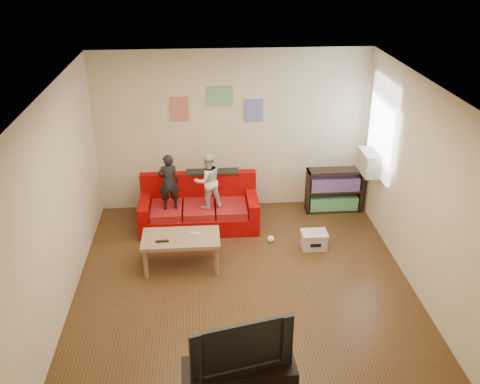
{
  "coord_description": "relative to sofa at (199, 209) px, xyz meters",
  "views": [
    {
      "loc": [
        -0.5,
        -5.87,
        4.26
      ],
      "look_at": [
        0.0,
        0.8,
        1.05
      ],
      "focal_mm": 40.0,
      "sensor_mm": 36.0,
      "label": 1
    }
  ],
  "objects": [
    {
      "name": "child_a",
      "position": [
        -0.45,
        -0.16,
        0.57
      ],
      "size": [
        0.36,
        0.27,
        0.9
      ],
      "primitive_type": "imported",
      "rotation": [
        0.0,
        0.0,
        3.33
      ],
      "color": "black",
      "rests_on": "sofa"
    },
    {
      "name": "ac_unit",
      "position": [
        2.68,
        -0.17,
        0.8
      ],
      "size": [
        0.28,
        0.55,
        0.35
      ],
      "primitive_type": "cube",
      "color": "#B7B2A3",
      "rests_on": "window"
    },
    {
      "name": "tv_stand",
      "position": [
        0.37,
        -3.69,
        -0.06
      ],
      "size": [
        1.15,
        0.42,
        0.43
      ],
      "primitive_type": "cube",
      "rotation": [
        0.0,
        0.0,
        0.04
      ],
      "color": "black",
      "rests_on": "ground"
    },
    {
      "name": "child_b",
      "position": [
        0.15,
        -0.16,
        0.57
      ],
      "size": [
        0.53,
        0.48,
        0.91
      ],
      "primitive_type": "imported",
      "rotation": [
        0.0,
        0.0,
        3.51
      ],
      "color": "silver",
      "rests_on": "sofa"
    },
    {
      "name": "room_shell",
      "position": [
        0.58,
        -1.82,
        1.07
      ],
      "size": [
        4.52,
        5.02,
        2.72
      ],
      "color": "#50341A",
      "rests_on": "ground"
    },
    {
      "name": "window",
      "position": [
        2.8,
        -0.17,
        1.36
      ],
      "size": [
        0.04,
        1.08,
        1.48
      ],
      "primitive_type": "cube",
      "color": "white",
      "rests_on": "room_shell"
    },
    {
      "name": "tissue",
      "position": [
        1.09,
        -0.66,
        -0.22
      ],
      "size": [
        0.13,
        0.13,
        0.11
      ],
      "primitive_type": "sphere",
      "rotation": [
        0.0,
        0.0,
        0.24
      ],
      "color": "white",
      "rests_on": "ground"
    },
    {
      "name": "file_box",
      "position": [
        1.71,
        -0.86,
        -0.14
      ],
      "size": [
        0.38,
        0.29,
        0.26
      ],
      "color": "silver",
      "rests_on": "ground"
    },
    {
      "name": "remote",
      "position": [
        -0.51,
        -1.35,
        0.22
      ],
      "size": [
        0.18,
        0.05,
        0.02
      ],
      "primitive_type": "cube",
      "rotation": [
        0.0,
        0.0,
        0.05
      ],
      "color": "black",
      "rests_on": "coffee_table"
    },
    {
      "name": "artwork_left",
      "position": [
        -0.27,
        0.66,
        1.47
      ],
      "size": [
        0.3,
        0.01,
        0.4
      ],
      "primitive_type": "cube",
      "color": "#D87266",
      "rests_on": "room_shell"
    },
    {
      "name": "artwork_center",
      "position": [
        0.38,
        0.66,
        1.67
      ],
      "size": [
        0.42,
        0.01,
        0.32
      ],
      "primitive_type": "cube",
      "color": "#72B27F",
      "rests_on": "room_shell"
    },
    {
      "name": "sofa",
      "position": [
        0.0,
        0.0,
        0.0
      ],
      "size": [
        1.88,
        0.86,
        0.83
      ],
      "color": "#9A0504",
      "rests_on": "ground"
    },
    {
      "name": "coffee_table",
      "position": [
        -0.26,
        -1.23,
        0.14
      ],
      "size": [
        1.08,
        0.59,
        0.49
      ],
      "color": "#98765B",
      "rests_on": "ground"
    },
    {
      "name": "bookshelf",
      "position": [
        2.28,
        0.34,
        0.06
      ],
      "size": [
        0.94,
        0.28,
        0.75
      ],
      "color": "black",
      "rests_on": "ground"
    },
    {
      "name": "game_controller",
      "position": [
        -0.06,
        -1.18,
        0.22
      ],
      "size": [
        0.14,
        0.07,
        0.03
      ],
      "primitive_type": "cube",
      "rotation": [
        0.0,
        0.0,
        -0.26
      ],
      "color": "white",
      "rests_on": "coffee_table"
    },
    {
      "name": "television",
      "position": [
        0.37,
        -3.69,
        0.44
      ],
      "size": [
        1.03,
        0.37,
        0.59
      ],
      "primitive_type": "imported",
      "rotation": [
        0.0,
        0.0,
        0.24
      ],
      "color": "black",
      "rests_on": "tv_stand"
    },
    {
      "name": "artwork_right",
      "position": [
        0.93,
        0.66,
        1.42
      ],
      "size": [
        0.3,
        0.01,
        0.38
      ],
      "primitive_type": "cube",
      "color": "#727FCC",
      "rests_on": "room_shell"
    }
  ]
}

